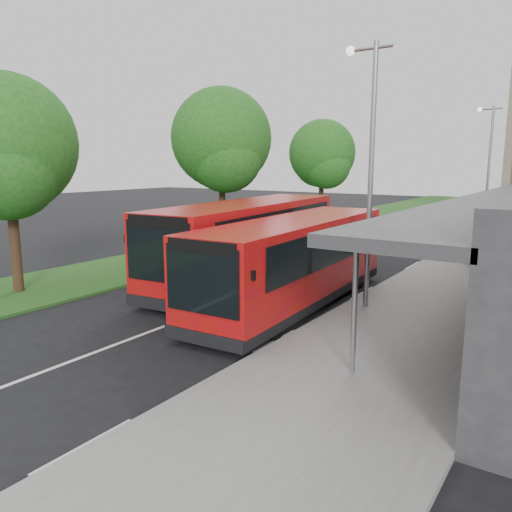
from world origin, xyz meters
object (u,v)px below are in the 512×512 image
at_px(car_far, 473,202).
at_px(lamp_post_near, 369,161).
at_px(tree_near, 8,153).
at_px(car_near, 492,206).
at_px(tree_mid, 222,145).
at_px(bus_second, 249,241).
at_px(lamp_post_far, 488,162).
at_px(bollard, 493,236).
at_px(bus_main, 295,262).
at_px(litter_bin, 471,252).
at_px(tree_far, 322,158).

bearing_deg(car_far, lamp_post_near, -105.44).
relative_size(tree_near, car_near, 2.04).
xyz_separation_m(tree_mid, bus_second, (5.80, -5.81, -3.97)).
relative_size(car_near, car_far, 1.15).
relative_size(lamp_post_far, car_far, 2.43).
bearing_deg(tree_mid, bollard, 32.38).
xyz_separation_m(bus_main, car_far, (-2.82, 43.65, -0.93)).
distance_m(litter_bin, car_far, 34.30).
relative_size(tree_far, car_far, 2.38).
bearing_deg(lamp_post_near, tree_far, 120.29).
distance_m(tree_near, litter_bin, 19.40).
distance_m(bus_main, car_far, 43.75).
bearing_deg(lamp_post_near, tree_mid, 147.64).
xyz_separation_m(tree_near, car_near, (9.09, 41.52, -4.32)).
bearing_deg(lamp_post_far, lamp_post_near, -90.00).
bearing_deg(lamp_post_near, car_far, 96.55).
relative_size(tree_mid, litter_bin, 8.55).
height_order(bollard, car_far, bollard).
xyz_separation_m(tree_near, lamp_post_far, (11.13, 24.95, -0.25)).
bearing_deg(bus_second, lamp_post_far, 68.52).
relative_size(tree_far, car_near, 2.07).
xyz_separation_m(lamp_post_near, lamp_post_far, (0.00, 20.00, 0.00)).
bearing_deg(bollard, bus_main, -102.63).
height_order(car_near, car_far, car_near).
bearing_deg(car_near, litter_bin, -100.64).
distance_m(tree_near, tree_mid, 12.02).
bearing_deg(tree_near, lamp_post_near, 23.97).
bearing_deg(car_far, car_near, -87.50).
height_order(tree_mid, litter_bin, tree_mid).
xyz_separation_m(lamp_post_far, bus_main, (-2.11, -20.73, -3.25)).
bearing_deg(litter_bin, tree_far, 141.88).
height_order(litter_bin, car_near, car_near).
distance_m(tree_near, tree_far, 24.00).
bearing_deg(car_near, lamp_post_far, -100.82).
xyz_separation_m(bus_main, car_near, (0.07, 37.30, -0.82)).
bearing_deg(litter_bin, bollard, 89.90).
xyz_separation_m(tree_far, bollard, (12.55, -4.04, -4.33)).
bearing_deg(bollard, car_near, 99.11).
relative_size(tree_far, bollard, 6.89).
relative_size(bollard, car_far, 0.35).
height_order(tree_mid, bus_main, tree_mid).
relative_size(lamp_post_far, bollard, 7.04).
xyz_separation_m(lamp_post_near, bollard, (1.42, 15.01, -4.00)).
xyz_separation_m(bus_second, car_near, (3.29, 35.33, -0.97)).
relative_size(bus_second, bollard, 9.96).
distance_m(lamp_post_far, bollard, 6.55).
bearing_deg(car_far, bus_main, -108.30).
bearing_deg(lamp_post_far, car_far, 102.14).
bearing_deg(bus_second, bollard, 58.26).
distance_m(lamp_post_near, bollard, 15.60).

